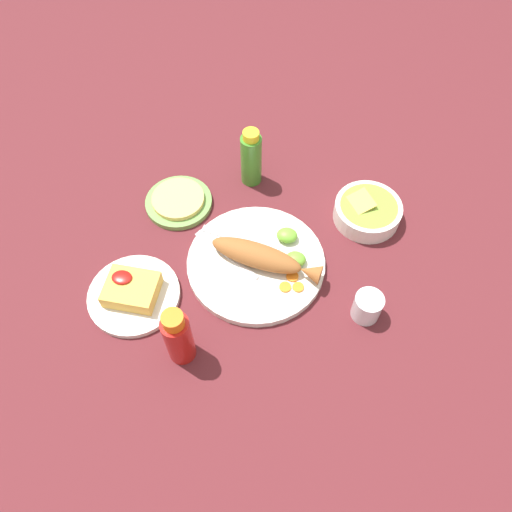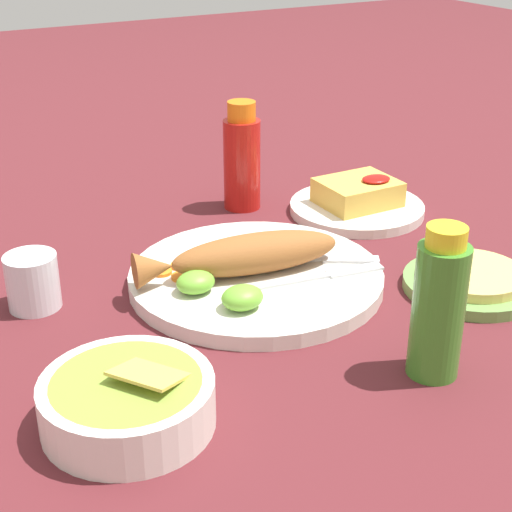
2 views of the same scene
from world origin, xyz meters
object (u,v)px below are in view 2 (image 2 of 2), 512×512
(side_plate_fries, at_px, (357,208))
(guacamole_bowl, at_px, (128,400))
(fried_fish, at_px, (244,255))
(main_plate, at_px, (256,278))
(hot_sauce_bottle_red, at_px, (242,159))
(hot_sauce_bottle_green, at_px, (439,306))
(salt_cup, at_px, (33,285))
(fork_near, at_px, (315,259))
(fork_far, at_px, (322,276))
(tortilla_plate, at_px, (471,284))

(side_plate_fries, bearing_deg, guacamole_bowl, -146.79)
(fried_fish, bearing_deg, main_plate, 0.00)
(main_plate, xyz_separation_m, hot_sauce_bottle_red, (0.11, 0.23, 0.07))
(main_plate, relative_size, hot_sauce_bottle_red, 1.91)
(hot_sauce_bottle_green, relative_size, guacamole_bowl, 1.00)
(main_plate, bearing_deg, side_plate_fries, 27.94)
(salt_cup, bearing_deg, fork_near, -14.52)
(fork_far, distance_m, guacamole_bowl, 0.32)
(hot_sauce_bottle_red, distance_m, guacamole_bowl, 0.54)
(fried_fish, xyz_separation_m, tortilla_plate, (0.23, -0.14, -0.03))
(fork_far, relative_size, hot_sauce_bottle_red, 1.15)
(hot_sauce_bottle_red, height_order, guacamole_bowl, hot_sauce_bottle_red)
(fork_near, distance_m, hot_sauce_bottle_red, 0.25)
(main_plate, relative_size, salt_cup, 4.78)
(hot_sauce_bottle_red, xyz_separation_m, tortilla_plate, (0.11, -0.37, -0.07))
(fork_far, bearing_deg, side_plate_fries, 53.23)
(hot_sauce_bottle_red, height_order, tortilla_plate, hot_sauce_bottle_red)
(salt_cup, bearing_deg, tortilla_plate, -24.52)
(hot_sauce_bottle_red, distance_m, side_plate_fries, 0.18)
(hot_sauce_bottle_red, distance_m, salt_cup, 0.39)
(fork_near, bearing_deg, fork_far, -82.73)
(side_plate_fries, xyz_separation_m, guacamole_bowl, (-0.47, -0.31, 0.02))
(fried_fish, distance_m, fork_far, 0.10)
(fried_fish, height_order, guacamole_bowl, fried_fish)
(salt_cup, height_order, side_plate_fries, salt_cup)
(fork_far, relative_size, tortilla_plate, 1.15)
(main_plate, relative_size, fried_fish, 1.21)
(hot_sauce_bottle_green, bearing_deg, side_plate_fries, 64.35)
(hot_sauce_bottle_red, xyz_separation_m, guacamole_bowl, (-0.34, -0.41, -0.05))
(fried_fish, relative_size, hot_sauce_bottle_red, 1.59)
(guacamole_bowl, height_order, tortilla_plate, guacamole_bowl)
(fork_far, height_order, guacamole_bowl, guacamole_bowl)
(fried_fish, distance_m, tortilla_plate, 0.27)
(fried_fish, xyz_separation_m, guacamole_bowl, (-0.22, -0.18, -0.02))
(salt_cup, distance_m, guacamole_bowl, 0.26)
(fried_fish, distance_m, salt_cup, 0.24)
(fried_fish, bearing_deg, side_plate_fries, 35.85)
(guacamole_bowl, bearing_deg, fork_near, 29.09)
(side_plate_fries, height_order, guacamole_bowl, guacamole_bowl)
(hot_sauce_bottle_green, distance_m, tortilla_plate, 0.21)
(side_plate_fries, xyz_separation_m, tortilla_plate, (-0.02, -0.27, 0.00))
(hot_sauce_bottle_red, bearing_deg, tortilla_plate, -73.12)
(fried_fish, relative_size, salt_cup, 3.96)
(main_plate, relative_size, fork_near, 1.85)
(hot_sauce_bottle_red, height_order, salt_cup, hot_sauce_bottle_red)
(side_plate_fries, bearing_deg, salt_cup, -173.81)
(guacamole_bowl, bearing_deg, fried_fish, 40.44)
(fried_fish, bearing_deg, salt_cup, 172.51)
(guacamole_bowl, bearing_deg, tortilla_plate, 5.69)
(fork_far, xyz_separation_m, tortilla_plate, (0.16, -0.08, -0.01))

